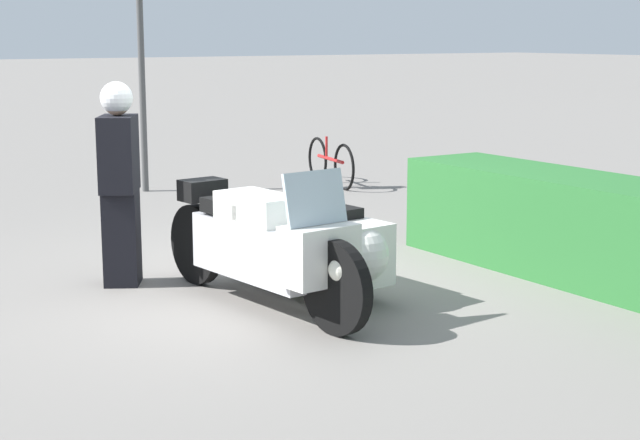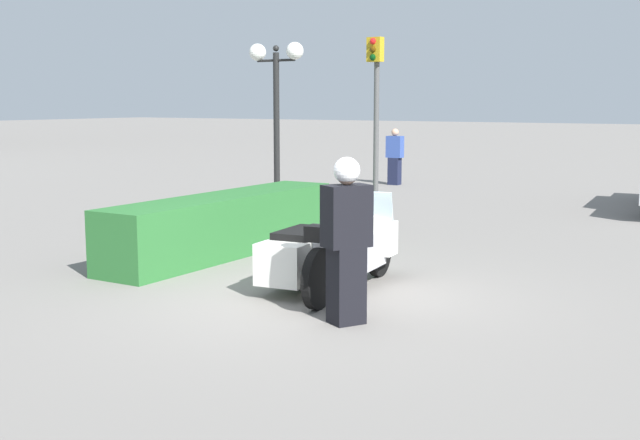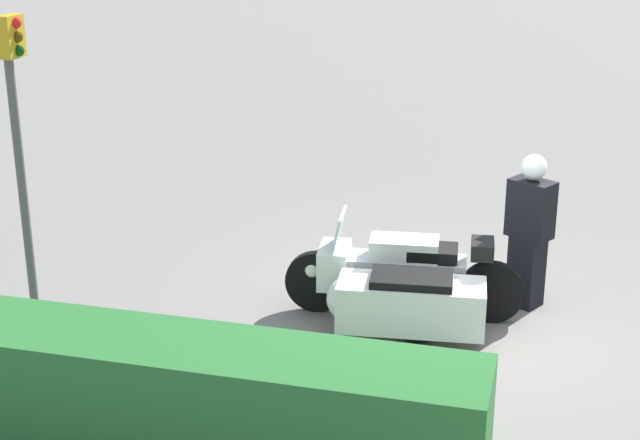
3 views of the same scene
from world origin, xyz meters
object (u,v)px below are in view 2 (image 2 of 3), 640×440
object	(u,v)px
police_motorcycle	(329,251)
hedge_bush_curbside	(225,224)
pedestrian_bystander	(395,157)
twin_lamp_post	(276,84)
traffic_light_near	(375,108)
officer_rider	(347,236)

from	to	relation	value
police_motorcycle	hedge_bush_curbside	bearing A→B (deg)	59.70
police_motorcycle	pedestrian_bystander	size ratio (longest dim) A/B	1.65
police_motorcycle	twin_lamp_post	size ratio (longest dim) A/B	0.75
hedge_bush_curbside	traffic_light_near	xyz separation A→B (m)	(2.41, -1.33, 1.77)
traffic_light_near	officer_rider	bearing A→B (deg)	28.51
hedge_bush_curbside	pedestrian_bystander	bearing A→B (deg)	12.49
hedge_bush_curbside	pedestrian_bystander	size ratio (longest dim) A/B	2.98
police_motorcycle	officer_rider	xyz separation A→B (m)	(-1.28, -0.97, 0.45)
pedestrian_bystander	hedge_bush_curbside	bearing A→B (deg)	12.01
twin_lamp_post	police_motorcycle	bearing A→B (deg)	-139.37
police_motorcycle	twin_lamp_post	distance (m)	6.50
traffic_light_near	pedestrian_bystander	xyz separation A→B (m)	(8.27, 3.69, -1.43)
hedge_bush_curbside	traffic_light_near	world-z (taller)	traffic_light_near
officer_rider	traffic_light_near	size ratio (longest dim) A/B	0.52
hedge_bush_curbside	officer_rider	bearing A→B (deg)	-124.47
officer_rider	pedestrian_bystander	world-z (taller)	officer_rider
officer_rider	traffic_light_near	world-z (taller)	traffic_light_near
police_motorcycle	hedge_bush_curbside	distance (m)	2.79
officer_rider	traffic_light_near	xyz separation A→B (m)	(4.83, 2.20, 1.29)
police_motorcycle	pedestrian_bystander	distance (m)	12.81
twin_lamp_post	pedestrian_bystander	bearing A→B (deg)	7.40
officer_rider	traffic_light_near	distance (m)	5.46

